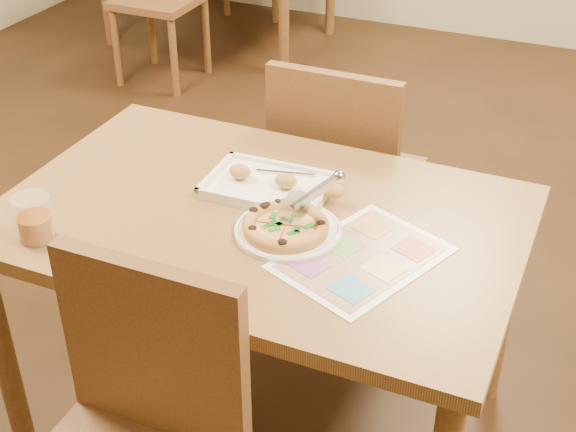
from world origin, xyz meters
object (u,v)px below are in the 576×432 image
at_px(pizza_cutter, 308,198).
at_px(glass_tumbler, 35,221).
at_px(menu, 362,257).
at_px(dining_table, 260,241).
at_px(pizza, 286,226).
at_px(chair_far, 341,161).
at_px(appetizer_tray, 272,186).
at_px(plate, 288,231).
at_px(chair_near, 135,422).

relative_size(pizza_cutter, glass_tumbler, 1.31).
xyz_separation_m(pizza_cutter, menu, (0.16, -0.06, -0.09)).
bearing_deg(menu, glass_tumbler, -162.61).
xyz_separation_m(dining_table, menu, (0.30, -0.08, 0.09)).
bearing_deg(pizza, menu, -5.08).
bearing_deg(dining_table, pizza, -33.24).
xyz_separation_m(chair_far, appetizer_tray, (-0.02, -0.49, 0.17)).
distance_m(pizza_cutter, appetizer_tray, 0.21).
xyz_separation_m(pizza, menu, (0.20, -0.02, -0.02)).
bearing_deg(plate, pizza_cutter, 46.56).
bearing_deg(dining_table, chair_near, -90.00).
relative_size(chair_far, menu, 1.23).
height_order(plate, pizza_cutter, pizza_cutter).
distance_m(pizza_cutter, menu, 0.19).
xyz_separation_m(chair_near, menu, (0.30, 0.52, 0.16)).
bearing_deg(pizza, chair_near, -100.52).
bearing_deg(plate, glass_tumbler, -154.54).
distance_m(pizza, menu, 0.20).
bearing_deg(appetizer_tray, pizza, -56.28).
bearing_deg(glass_tumbler, appetizer_tray, 45.06).
distance_m(plate, appetizer_tray, 0.20).
bearing_deg(chair_far, chair_near, 90.00).
xyz_separation_m(chair_near, appetizer_tray, (-0.02, 0.71, 0.17)).
bearing_deg(chair_far, dining_table, 90.00).
bearing_deg(glass_tumbler, pizza_cutter, 27.14).
relative_size(chair_far, glass_tumbler, 4.16).
height_order(dining_table, chair_far, chair_far).
relative_size(chair_near, pizza, 2.24).
relative_size(plate, appetizer_tray, 0.69).
relative_size(chair_far, pizza, 2.24).
distance_m(chair_far, pizza_cutter, 0.68).
relative_size(plate, pizza, 1.23).
xyz_separation_m(chair_near, pizza, (0.10, 0.54, 0.18)).
height_order(appetizer_tray, glass_tumbler, glass_tumbler).
xyz_separation_m(dining_table, appetizer_tray, (-0.02, 0.11, 0.10)).
relative_size(chair_near, glass_tumbler, 4.16).
height_order(chair_near, glass_tumbler, chair_near).
bearing_deg(plate, chair_far, 98.81).
distance_m(glass_tumbler, menu, 0.77).
xyz_separation_m(dining_table, pizza_cutter, (0.14, -0.02, 0.17)).
bearing_deg(glass_tumbler, plate, 25.46).
bearing_deg(menu, appetizer_tray, 148.76).
height_order(pizza_cutter, menu, pizza_cutter).
distance_m(chair_near, pizza_cutter, 0.65).
relative_size(chair_near, menu, 1.23).
bearing_deg(appetizer_tray, pizza_cutter, -39.40).
xyz_separation_m(pizza_cutter, appetizer_tray, (-0.15, 0.13, -0.07)).
xyz_separation_m(chair_near, pizza_cutter, (0.14, 0.58, 0.24)).
distance_m(pizza, glass_tumbler, 0.59).
height_order(chair_near, pizza_cutter, chair_near).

